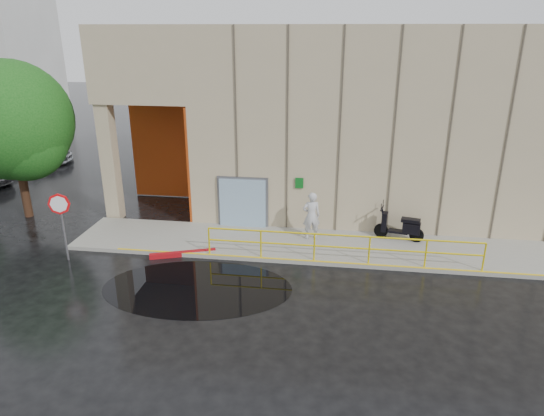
{
  "coord_description": "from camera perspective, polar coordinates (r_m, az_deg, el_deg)",
  "views": [
    {
      "loc": [
        3.98,
        -12.36,
        7.86
      ],
      "look_at": [
        1.82,
        3.0,
        2.09
      ],
      "focal_mm": 32.0,
      "sensor_mm": 36.0,
      "label": 1
    }
  ],
  "objects": [
    {
      "name": "stop_sign",
      "position": [
        18.37,
        -23.62,
        -0.45
      ],
      "size": [
        0.75,
        0.21,
        2.54
      ],
      "rotation": [
        0.0,
        0.0,
        -0.17
      ],
      "color": "slate",
      "rests_on": "ground"
    },
    {
      "name": "ground",
      "position": [
        15.18,
        -8.57,
        -11.05
      ],
      "size": [
        120.0,
        120.0,
        0.0
      ],
      "primitive_type": "plane",
      "color": "black",
      "rests_on": "ground"
    },
    {
      "name": "puddle",
      "position": [
        16.02,
        -8.8,
        -9.24
      ],
      "size": [
        6.4,
        4.23,
        0.01
      ],
      "primitive_type": "cube",
      "rotation": [
        0.0,
        0.0,
        0.08
      ],
      "color": "black",
      "rests_on": "ground"
    },
    {
      "name": "car_c",
      "position": [
        33.62,
        -26.77,
        6.01
      ],
      "size": [
        5.43,
        2.86,
        1.5
      ],
      "primitive_type": "imported",
      "rotation": [
        0.0,
        0.0,
        1.72
      ],
      "color": "silver",
      "rests_on": "ground"
    },
    {
      "name": "guardrail",
      "position": [
        17.09,
        8.19,
        -4.66
      ],
      "size": [
        9.56,
        0.06,
        1.03
      ],
      "color": "yellow",
      "rests_on": "sidewalk"
    },
    {
      "name": "sidewalk",
      "position": [
        18.57,
        7.35,
        -4.56
      ],
      "size": [
        20.0,
        3.0,
        0.15
      ],
      "primitive_type": "cube",
      "color": "gray",
      "rests_on": "ground"
    },
    {
      "name": "red_curb",
      "position": [
        18.15,
        -10.44,
        -5.31
      ],
      "size": [
        2.32,
        0.98,
        0.18
      ],
      "primitive_type": "cube",
      "rotation": [
        0.0,
        0.0,
        0.34
      ],
      "color": "#9E0C13",
      "rests_on": "ground"
    },
    {
      "name": "scooter",
      "position": [
        19.2,
        14.89,
        -1.29
      ],
      "size": [
        1.93,
        1.01,
        1.46
      ],
      "rotation": [
        0.0,
        0.0,
        -0.23
      ],
      "color": "black",
      "rests_on": "sidewalk"
    },
    {
      "name": "building",
      "position": [
        23.66,
        10.82,
        11.16
      ],
      "size": [
        20.0,
        10.17,
        8.0
      ],
      "color": "tan",
      "rests_on": "ground"
    },
    {
      "name": "tree_near",
      "position": [
        23.04,
        -28.01,
        8.59
      ],
      "size": [
        4.97,
        4.97,
        6.75
      ],
      "rotation": [
        0.0,
        0.0,
        0.38
      ],
      "color": "black",
      "rests_on": "ground"
    },
    {
      "name": "person",
      "position": [
        18.69,
        4.66,
        -0.9
      ],
      "size": [
        0.78,
        0.61,
        1.88
      ],
      "primitive_type": "imported",
      "rotation": [
        0.0,
        0.0,
        3.4
      ],
      "color": "#BBBBC0",
      "rests_on": "sidewalk"
    }
  ]
}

